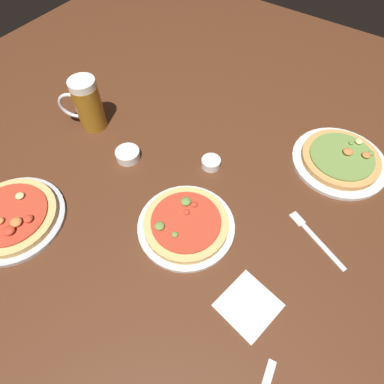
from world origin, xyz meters
TOP-DOWN VIEW (x-y plane):
  - ground_plane at (0.00, 0.00)m, footprint 2.40×2.40m
  - pizza_plate_near at (0.05, -0.10)m, footprint 0.27×0.27m
  - pizza_plate_far at (0.31, 0.37)m, footprint 0.30×0.30m
  - pizza_plate_side at (-0.37, -0.35)m, footprint 0.29×0.29m
  - beer_mug_dark at (-0.46, 0.05)m, footprint 0.14×0.10m
  - ramekin_sauce at (-0.02, 0.13)m, footprint 0.06×0.06m
  - ramekin_butter at (-0.25, 0.01)m, footprint 0.08×0.08m
  - napkin_folded at (0.29, -0.19)m, footprint 0.15×0.15m
  - fork_left at (0.36, 0.07)m, footprint 0.19×0.10m

SIDE VIEW (x-z plane):
  - ground_plane at x=0.00m, z-range -0.03..0.00m
  - fork_left at x=0.36m, z-range 0.00..0.01m
  - napkin_folded at x=0.29m, z-range 0.00..0.01m
  - ramekin_sauce at x=-0.02m, z-range 0.00..0.03m
  - ramekin_butter at x=-0.25m, z-range 0.00..0.03m
  - pizza_plate_far at x=0.31m, z-range -0.01..0.04m
  - pizza_plate_near at x=0.05m, z-range -0.01..0.04m
  - pizza_plate_side at x=-0.37m, z-range -0.01..0.04m
  - beer_mug_dark at x=-0.46m, z-range 0.00..0.18m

